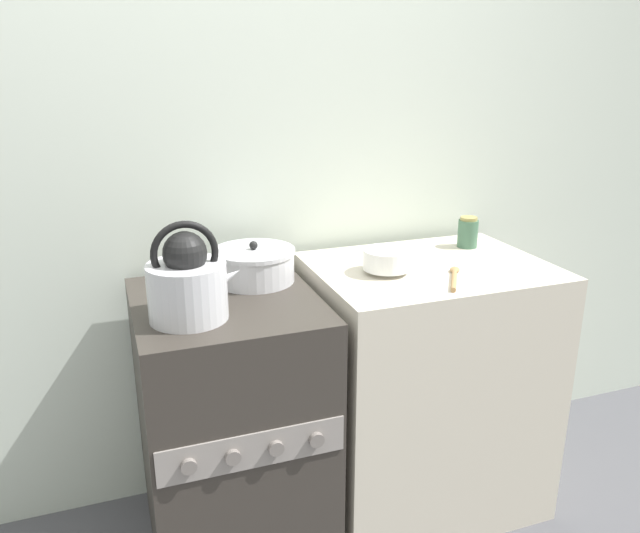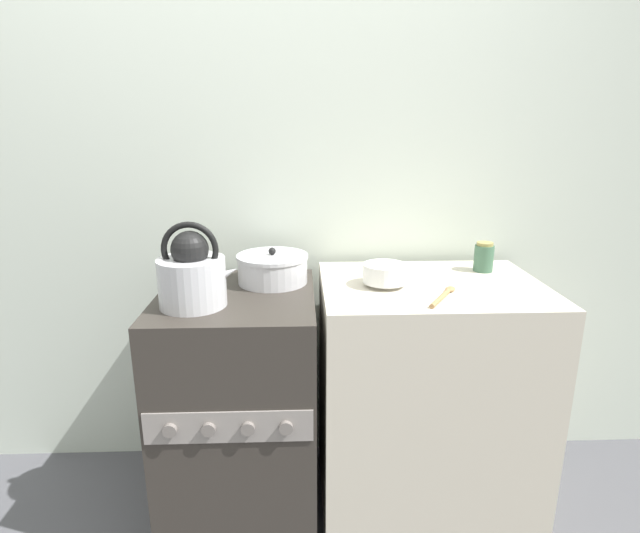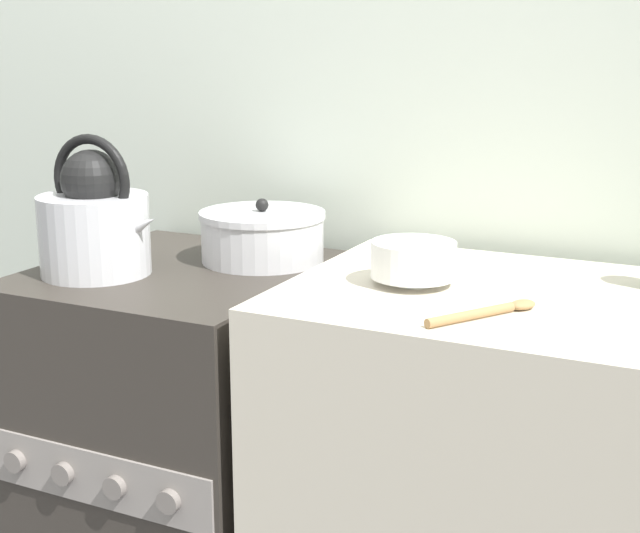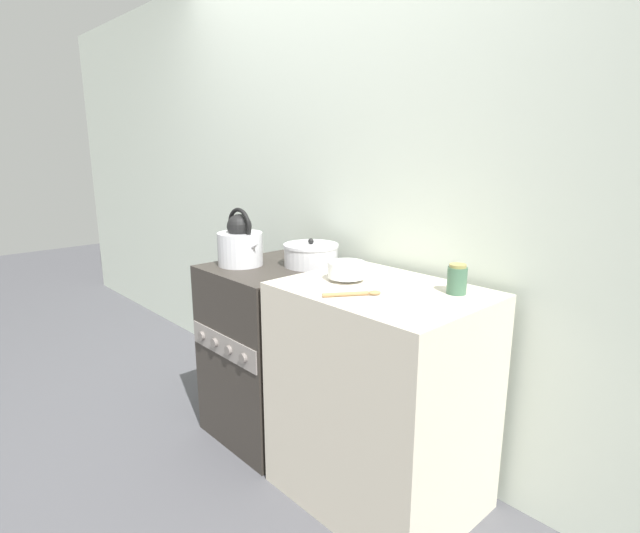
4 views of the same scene
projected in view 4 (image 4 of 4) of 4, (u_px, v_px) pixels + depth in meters
The scene contains 9 objects.
ground_plane at pixel (229, 450), 2.47m from camera, with size 12.00×12.00×0.00m, color #4C4C51.
wall_back at pixel (329, 188), 2.62m from camera, with size 7.00×0.06×2.50m.
stove at pixel (276, 349), 2.56m from camera, with size 0.56×0.63×0.89m.
counter at pixel (379, 396), 2.05m from camera, with size 0.79×0.60×0.92m.
kettle at pixel (240, 244), 2.45m from camera, with size 0.27×0.22×0.28m.
cooking_pot at pixel (311, 255), 2.45m from camera, with size 0.27×0.27×0.14m.
enamel_bowl at pixel (346, 270), 2.05m from camera, with size 0.15×0.15×0.08m.
storage_jar at pixel (457, 279), 1.86m from camera, with size 0.07×0.07×0.11m.
wooden_spoon at pixel (356, 294), 1.85m from camera, with size 0.14×0.20×0.02m.
Camera 4 is at (1.92, -1.15, 1.46)m, focal length 28.00 mm.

